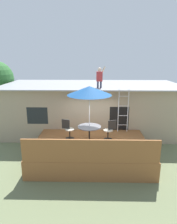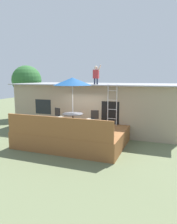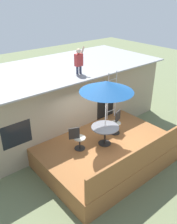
% 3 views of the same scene
% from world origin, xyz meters
% --- Properties ---
extents(ground_plane, '(40.00, 40.00, 0.00)m').
position_xyz_m(ground_plane, '(0.00, 0.00, 0.00)').
color(ground_plane, '#66704C').
extents(house, '(10.50, 4.50, 2.95)m').
position_xyz_m(house, '(0.00, 3.60, 1.48)').
color(house, gray).
rests_on(house, ground).
extents(deck, '(5.10, 3.72, 0.80)m').
position_xyz_m(deck, '(0.00, 0.00, 0.40)').
color(deck, brown).
rests_on(deck, ground).
extents(deck_railing, '(5.00, 0.08, 0.90)m').
position_xyz_m(deck_railing, '(0.00, -1.81, 1.25)').
color(deck_railing, brown).
rests_on(deck_railing, deck).
extents(patio_table, '(1.04, 1.04, 0.74)m').
position_xyz_m(patio_table, '(-0.08, 0.01, 1.39)').
color(patio_table, black).
rests_on(patio_table, deck).
extents(patio_umbrella, '(1.90, 1.90, 2.54)m').
position_xyz_m(patio_umbrella, '(-0.08, 0.01, 3.15)').
color(patio_umbrella, silver).
rests_on(patio_umbrella, deck).
extents(step_ladder, '(0.52, 0.04, 2.20)m').
position_xyz_m(step_ladder, '(1.60, 1.38, 1.90)').
color(step_ladder, silver).
rests_on(step_ladder, deck).
extents(person_figure, '(0.47, 0.20, 1.11)m').
position_xyz_m(person_figure, '(0.42, 2.19, 3.55)').
color(person_figure, '#33384C').
rests_on(person_figure, house).
extents(patio_chair_left, '(0.60, 0.44, 0.92)m').
position_xyz_m(patio_chair_left, '(-1.07, 0.39, 1.26)').
color(patio_chair_left, black).
rests_on(patio_chair_left, deck).
extents(patio_chair_right, '(0.60, 0.44, 0.92)m').
position_xyz_m(patio_chair_right, '(0.85, 0.33, 1.26)').
color(patio_chair_right, black).
rests_on(patio_chair_right, deck).
extents(backyard_tree, '(2.36, 2.36, 4.30)m').
position_xyz_m(backyard_tree, '(-6.43, 4.88, 3.10)').
color(backyard_tree, brown).
rests_on(backyard_tree, ground).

